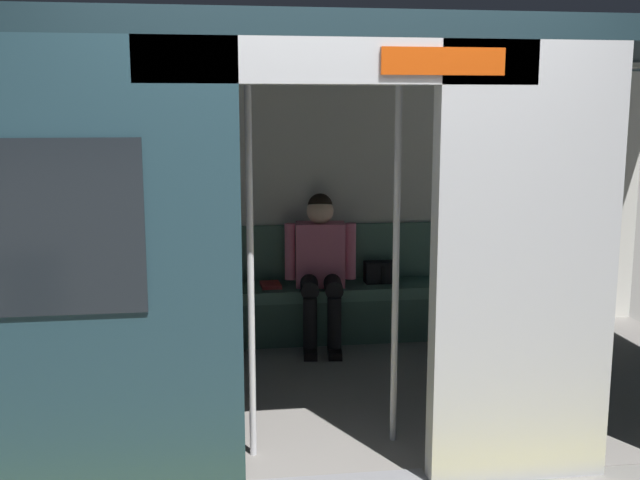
# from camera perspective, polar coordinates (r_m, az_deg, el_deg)

# --- Properties ---
(train_car) EXTENTS (6.40, 2.85, 2.24)m
(train_car) POSITION_cam_1_polar(r_m,az_deg,el_deg) (4.67, -1.76, 5.88)
(train_car) COLOR #ADAFB5
(train_car) RESTS_ON ground_plane
(bench_seat) EXTENTS (2.43, 0.44, 0.44)m
(bench_seat) POSITION_cam_1_polar(r_m,az_deg,el_deg) (5.94, -2.38, -4.54)
(bench_seat) COLOR #4C7566
(bench_seat) RESTS_ON ground_plane
(person_seated) EXTENTS (0.55, 0.70, 1.16)m
(person_seated) POSITION_cam_1_polar(r_m,az_deg,el_deg) (5.85, 0.04, -1.50)
(person_seated) COLOR pink
(person_seated) RESTS_ON ground_plane
(handbag) EXTENTS (0.26, 0.15, 0.17)m
(handbag) POSITION_cam_1_polar(r_m,az_deg,el_deg) (6.09, 4.60, -2.41)
(handbag) COLOR black
(handbag) RESTS_ON bench_seat
(book) EXTENTS (0.16, 0.23, 0.03)m
(book) POSITION_cam_1_polar(r_m,az_deg,el_deg) (5.95, -3.73, -3.39)
(book) COLOR #B22D2D
(book) RESTS_ON bench_seat
(grab_pole_door) EXTENTS (0.04, 0.04, 2.10)m
(grab_pole_door) POSITION_cam_1_polar(r_m,az_deg,el_deg) (3.86, -5.26, -1.60)
(grab_pole_door) COLOR silver
(grab_pole_door) RESTS_ON ground_plane
(grab_pole_far) EXTENTS (0.04, 0.04, 2.10)m
(grab_pole_far) POSITION_cam_1_polar(r_m,az_deg,el_deg) (4.04, 5.73, -1.09)
(grab_pole_far) COLOR silver
(grab_pole_far) RESTS_ON ground_plane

